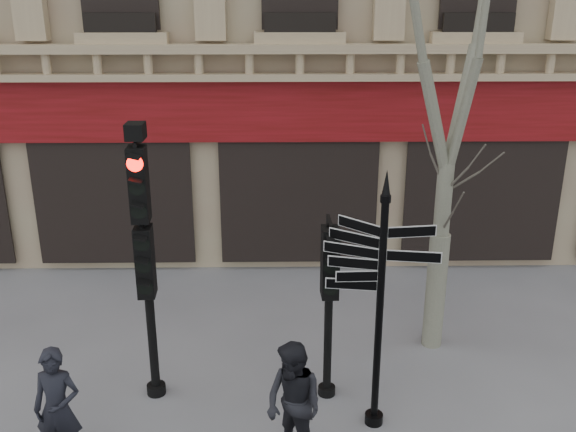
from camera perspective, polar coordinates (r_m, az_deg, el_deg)
name	(u,v)px	position (r m, az deg, el deg)	size (l,w,h in m)	color
ground	(308,400)	(10.27, 1.78, -16.07)	(80.00, 80.00, 0.00)	slate
fingerpost	(382,261)	(8.61, 8.38, -3.99)	(2.03, 2.03, 3.83)	black
traffic_signal_main	(144,232)	(9.36, -12.71, -1.43)	(0.49, 0.36, 4.28)	black
traffic_signal_secondary	(329,281)	(9.43, 3.69, -5.76)	(0.48, 0.35, 2.80)	black
plane_tree	(460,9)	(10.31, 15.04, 17.38)	(3.05, 3.05, 8.11)	gray
pedestrian_a	(58,408)	(9.17, -19.78, -15.79)	(0.62, 0.41, 1.71)	black
pedestrian_b	(294,405)	(8.69, 0.52, -16.43)	(0.85, 0.66, 1.75)	black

